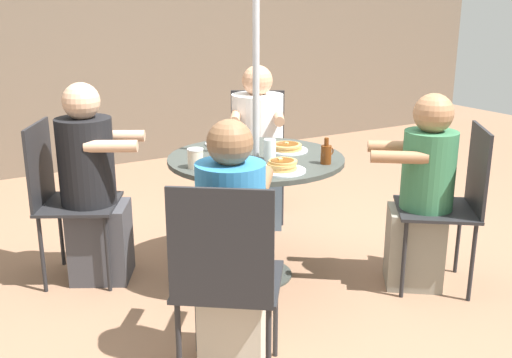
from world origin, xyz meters
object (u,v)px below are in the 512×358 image
at_px(patio_chair_north, 226,274).
at_px(drinking_glass_a, 270,150).
at_px(pancake_plate_a, 282,167).
at_px(diner_west, 93,191).
at_px(syrup_bottle, 326,154).
at_px(diner_north, 232,257).
at_px(patio_chair_south, 257,145).
at_px(coffee_cup, 195,158).
at_px(diner_east, 422,198).
at_px(patio_chair_west, 63,192).
at_px(patio_table, 256,181).
at_px(pancake_plate_c, 226,142).
at_px(patio_chair_east, 454,197).
at_px(pancake_plate_b, 287,148).
at_px(diner_south, 257,153).

distance_m(patio_chair_north, drinking_glass_a, 1.13).
xyz_separation_m(pancake_plate_a, drinking_glass_a, (0.07, 0.24, 0.03)).
xyz_separation_m(diner_west, syrup_bottle, (1.11, -0.80, 0.26)).
xyz_separation_m(diner_north, patio_chair_south, (1.17, 1.77, 0.00)).
bearing_deg(diner_north, diner_west, 138.84).
xyz_separation_m(patio_chair_south, coffee_cup, (-1.00, -1.03, 0.26)).
distance_m(pancake_plate_a, syrup_bottle, 0.30).
bearing_deg(coffee_cup, patio_chair_north, -107.27).
distance_m(patio_chair_south, syrup_bottle, 1.39).
distance_m(diner_east, pancake_plate_a, 0.88).
height_order(diner_east, syrup_bottle, diner_east).
relative_size(patio_chair_west, coffee_cup, 8.96).
bearing_deg(diner_east, patio_chair_north, 140.03).
distance_m(diner_north, drinking_glass_a, 0.96).
height_order(patio_table, pancake_plate_c, pancake_plate_c).
height_order(diner_north, diner_east, diner_north).
bearing_deg(diner_north, pancake_plate_c, 100.21).
height_order(patio_chair_east, coffee_cup, patio_chair_east).
height_order(diner_east, drinking_glass_a, diner_east).
relative_size(patio_chair_east, diner_east, 0.84).
bearing_deg(pancake_plate_b, patio_table, -174.77).
bearing_deg(pancake_plate_b, diner_south, 71.91).
relative_size(patio_chair_east, diner_west, 0.81).
bearing_deg(pancake_plate_c, patio_chair_east, -48.34).
relative_size(patio_chair_west, pancake_plate_c, 3.79).
bearing_deg(pancake_plate_c, diner_north, -116.24).
xyz_separation_m(patio_chair_east, patio_chair_west, (-1.93, 1.24, 0.00)).
relative_size(pancake_plate_c, drinking_glass_a, 2.14).
distance_m(patio_table, diner_north, 0.97).
height_order(patio_chair_east, diner_west, diner_west).
relative_size(patio_chair_east, patio_chair_south, 1.00).
xyz_separation_m(patio_chair_east, diner_west, (-1.77, 1.16, 0.00)).
relative_size(diner_north, patio_chair_west, 1.22).
bearing_deg(patio_table, drinking_glass_a, -70.83).
distance_m(diner_north, syrup_bottle, 0.99).
height_order(patio_table, patio_chair_west, patio_chair_west).
relative_size(patio_chair_east, pancake_plate_a, 3.79).
bearing_deg(diner_east, drinking_glass_a, 93.80).
bearing_deg(diner_east, patio_chair_east, -90.00).
relative_size(diner_north, coffee_cup, 10.91).
height_order(pancake_plate_a, pancake_plate_b, pancake_plate_a).
bearing_deg(pancake_plate_a, coffee_cup, 141.67).
distance_m(diner_south, pancake_plate_b, 0.89).
height_order(patio_chair_north, diner_west, diner_west).
distance_m(pancake_plate_c, syrup_bottle, 0.75).
distance_m(diner_north, pancake_plate_a, 0.74).
xyz_separation_m(diner_west, pancake_plate_c, (0.84, -0.11, 0.22)).
bearing_deg(diner_west, pancake_plate_a, 73.97).
bearing_deg(drinking_glass_a, pancake_plate_b, 31.56).
bearing_deg(patio_table, coffee_cup, -173.56).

